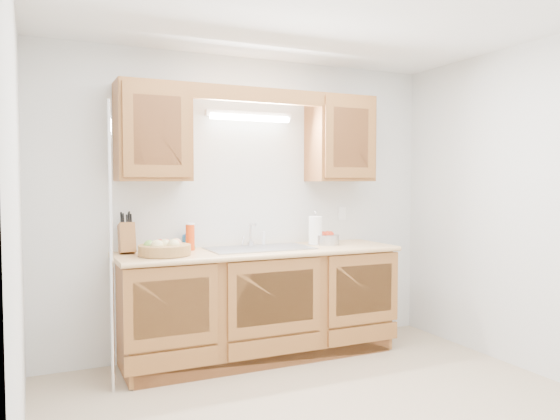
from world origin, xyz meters
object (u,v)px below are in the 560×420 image
knife_block (127,238)px  fruit_basket (165,248)px  apple_bowl (326,239)px  paper_towel (315,231)px

knife_block → fruit_basket: bearing=-46.1°
knife_block → apple_bowl: (1.67, -0.13, -0.07)m
paper_towel → apple_bowl: size_ratio=1.12×
fruit_basket → apple_bowl: fruit_basket is taller
knife_block → paper_towel: 1.57m
knife_block → apple_bowl: size_ratio=1.26×
fruit_basket → apple_bowl: bearing=4.5°
paper_towel → knife_block: bearing=175.8°
knife_block → apple_bowl: 1.67m
paper_towel → apple_bowl: 0.12m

